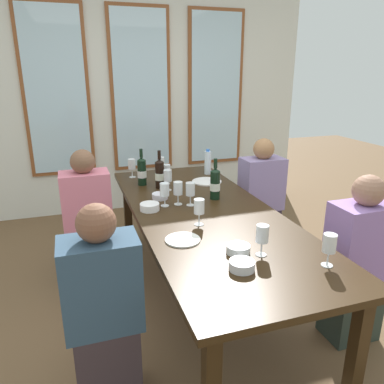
{
  "coord_description": "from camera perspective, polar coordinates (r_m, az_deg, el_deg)",
  "views": [
    {
      "loc": [
        -0.86,
        -2.31,
        1.7
      ],
      "look_at": [
        0.0,
        0.3,
        0.79
      ],
      "focal_mm": 34.94,
      "sensor_mm": 36.0,
      "label": 1
    }
  ],
  "objects": [
    {
      "name": "wine_glass_7",
      "position": [
        3.24,
        -3.91,
        3.31
      ],
      "size": [
        0.07,
        0.07,
        0.17
      ],
      "color": "white",
      "rests_on": "dining_table"
    },
    {
      "name": "water_bottle",
      "position": [
        3.55,
        2.42,
        4.53
      ],
      "size": [
        0.06,
        0.06,
        0.24
      ],
      "color": "white",
      "rests_on": "dining_table"
    },
    {
      "name": "wine_bottle_2",
      "position": [
        3.23,
        -7.66,
        3.15
      ],
      "size": [
        0.08,
        0.08,
        0.32
      ],
      "color": "black",
      "rests_on": "dining_table"
    },
    {
      "name": "wine_bottle_0",
      "position": [
        3.14,
        -4.95,
        2.8
      ],
      "size": [
        0.08,
        0.08,
        0.32
      ],
      "color": "black",
      "rests_on": "dining_table"
    },
    {
      "name": "seated_person_3",
      "position": [
        3.55,
        10.43,
        -1.26
      ],
      "size": [
        0.38,
        0.24,
        1.11
      ],
      "color": "#2E2536",
      "rests_on": "ground"
    },
    {
      "name": "wine_glass_0",
      "position": [
        2.72,
        -0.25,
        0.28
      ],
      "size": [
        0.07,
        0.07,
        0.17
      ],
      "color": "white",
      "rests_on": "dining_table"
    },
    {
      "name": "wine_glass_5",
      "position": [
        2.71,
        -4.22,
        0.28
      ],
      "size": [
        0.07,
        0.07,
        0.17
      ],
      "color": "white",
      "rests_on": "dining_table"
    },
    {
      "name": "wine_glass_3",
      "position": [
        2.01,
        20.25,
        -7.46
      ],
      "size": [
        0.07,
        0.07,
        0.17
      ],
      "color": "white",
      "rests_on": "dining_table"
    },
    {
      "name": "seated_person_1",
      "position": [
        2.61,
        23.9,
        -10.06
      ],
      "size": [
        0.38,
        0.24,
        1.11
      ],
      "color": "#2A342C",
      "rests_on": "ground"
    },
    {
      "name": "wine_glass_8",
      "position": [
        2.03,
        10.67,
        -6.5
      ],
      "size": [
        0.07,
        0.07,
        0.17
      ],
      "color": "white",
      "rests_on": "dining_table"
    },
    {
      "name": "tasting_bowl_2",
      "position": [
        2.67,
        -6.48,
        -2.27
      ],
      "size": [
        0.14,
        0.14,
        0.05
      ],
      "primitive_type": "cylinder",
      "color": "white",
      "rests_on": "dining_table"
    },
    {
      "name": "tasting_bowl_1",
      "position": [
        2.9,
        -4.91,
        -0.63
      ],
      "size": [
        0.12,
        0.12,
        0.04
      ],
      "primitive_type": "cylinder",
      "color": "white",
      "rests_on": "dining_table"
    },
    {
      "name": "seated_person_2",
      "position": [
        3.16,
        -15.58,
        -4.18
      ],
      "size": [
        0.38,
        0.24,
        1.11
      ],
      "color": "#252C43",
      "rests_on": "ground"
    },
    {
      "name": "wine_glass_2",
      "position": [
        3.48,
        -9.18,
        4.16
      ],
      "size": [
        0.07,
        0.07,
        0.17
      ],
      "color": "white",
      "rests_on": "dining_table"
    },
    {
      "name": "dining_table",
      "position": [
        2.67,
        2.02,
        -4.29
      ],
      "size": [
        0.97,
        2.46,
        0.74
      ],
      "color": "#301F0E",
      "rests_on": "ground"
    },
    {
      "name": "seated_person_0",
      "position": [
        2.03,
        -13.31,
        -17.45
      ],
      "size": [
        0.38,
        0.24,
        1.11
      ],
      "color": "#392C31",
      "rests_on": "ground"
    },
    {
      "name": "tasting_bowl_3",
      "position": [
        2.07,
        7.08,
        -8.64
      ],
      "size": [
        0.13,
        0.13,
        0.05
      ],
      "primitive_type": "cylinder",
      "color": "white",
      "rests_on": "dining_table"
    },
    {
      "name": "wine_glass_4",
      "position": [
        3.53,
        -4.78,
        4.51
      ],
      "size": [
        0.07,
        0.07,
        0.17
      ],
      "color": "white",
      "rests_on": "dining_table"
    },
    {
      "name": "wine_glass_6",
      "position": [
        3.07,
        -3.73,
        2.36
      ],
      "size": [
        0.07,
        0.07,
        0.17
      ],
      "color": "white",
      "rests_on": "dining_table"
    },
    {
      "name": "wine_glass_9",
      "position": [
        2.38,
        1.1,
        -2.42
      ],
      "size": [
        0.07,
        0.07,
        0.17
      ],
      "color": "white",
      "rests_on": "dining_table"
    },
    {
      "name": "tasting_bowl_0",
      "position": [
        1.92,
        7.61,
        -11.04
      ],
      "size": [
        0.13,
        0.13,
        0.05
      ],
      "primitive_type": "cylinder",
      "color": "white",
      "rests_on": "dining_table"
    },
    {
      "name": "back_wall_with_windows",
      "position": [
        4.66,
        -7.89,
        15.08
      ],
      "size": [
        4.17,
        0.1,
        2.9
      ],
      "color": "silver",
      "rests_on": "ground"
    },
    {
      "name": "wine_glass_1",
      "position": [
        2.74,
        -2.15,
        0.5
      ],
      "size": [
        0.07,
        0.07,
        0.17
      ],
      "color": "white",
      "rests_on": "dining_table"
    },
    {
      "name": "white_plate_1",
      "position": [
        3.32,
        2.28,
        1.62
      ],
      "size": [
        0.26,
        0.26,
        0.01
      ],
      "primitive_type": "cylinder",
      "color": "white",
      "rests_on": "dining_table"
    },
    {
      "name": "wine_bottle_1",
      "position": [
        2.86,
        3.54,
        1.28
      ],
      "size": [
        0.08,
        0.08,
        0.32
      ],
      "color": "black",
      "rests_on": "dining_table"
    },
    {
      "name": "white_plate_0",
      "position": [
        2.2,
        -1.43,
        -7.29
      ],
      "size": [
        0.21,
        0.21,
        0.01
      ],
      "primitive_type": "cylinder",
      "color": "white",
      "rests_on": "dining_table"
    },
    {
      "name": "ground_plane",
      "position": [
        2.99,
        1.87,
        -16.29
      ],
      "size": [
        12.0,
        12.0,
        0.0
      ],
      "primitive_type": "plane",
      "color": "brown"
    }
  ]
}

